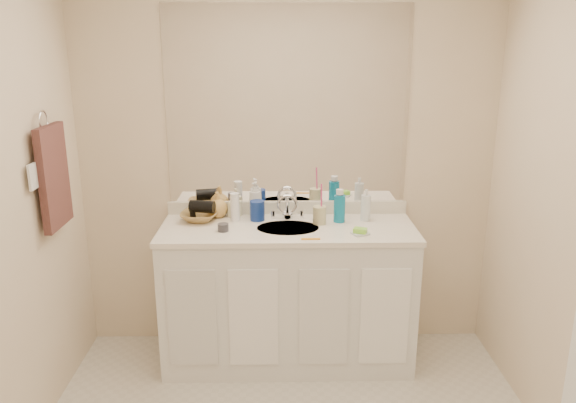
{
  "coord_description": "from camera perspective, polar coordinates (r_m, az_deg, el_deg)",
  "views": [
    {
      "loc": [
        -0.05,
        -2.15,
        1.95
      ],
      "look_at": [
        0.0,
        0.97,
        1.05
      ],
      "focal_mm": 35.0,
      "sensor_mm": 36.0,
      "label": 1
    }
  ],
  "objects": [
    {
      "name": "dark_jar",
      "position": [
        3.28,
        -6.6,
        -2.63
      ],
      "size": [
        0.08,
        0.08,
        0.04
      ],
      "primitive_type": "cylinder",
      "rotation": [
        0.0,
        0.0,
        -0.29
      ],
      "color": "#37363D",
      "rests_on": "countertop"
    },
    {
      "name": "sink_basin",
      "position": [
        3.33,
        -0.01,
        -2.86
      ],
      "size": [
        0.37,
        0.37,
        0.02
      ],
      "primitive_type": "cylinder",
      "color": "#B4AA9D",
      "rests_on": "countertop"
    },
    {
      "name": "tan_cup",
      "position": [
        3.39,
        3.22,
        -1.39
      ],
      "size": [
        0.1,
        0.1,
        0.11
      ],
      "primitive_type": "cylinder",
      "rotation": [
        0.0,
        0.0,
        0.42
      ],
      "color": "#C6BF8B",
      "rests_on": "countertop"
    },
    {
      "name": "mouthwash_bottle",
      "position": [
        3.43,
        5.24,
        -0.72
      ],
      "size": [
        0.08,
        0.08,
        0.17
      ],
      "primitive_type": "cylinder",
      "rotation": [
        0.0,
        0.0,
        -0.15
      ],
      "color": "#0D76A3",
      "rests_on": "countertop"
    },
    {
      "name": "soap_bottle_yellow",
      "position": [
        3.53,
        -7.18,
        -0.31
      ],
      "size": [
        0.13,
        0.13,
        0.16
      ],
      "primitive_type": "imported",
      "rotation": [
        0.0,
        0.0,
        0.06
      ],
      "color": "#DAA955",
      "rests_on": "countertop"
    },
    {
      "name": "hair_dryer",
      "position": [
        3.47,
        -8.71,
        -0.51
      ],
      "size": [
        0.16,
        0.11,
        0.08
      ],
      "primitive_type": "cylinder",
      "rotation": [
        0.0,
        1.57,
        -0.21
      ],
      "color": "black",
      "rests_on": "wicker_basket"
    },
    {
      "name": "green_soap",
      "position": [
        3.23,
        7.35,
        -2.93
      ],
      "size": [
        0.09,
        0.08,
        0.03
      ],
      "primitive_type": "cube",
      "rotation": [
        0.0,
        0.0,
        -0.38
      ],
      "color": "#8BE638",
      "rests_on": "soap_dish"
    },
    {
      "name": "soap_bottle_cream",
      "position": [
        3.53,
        -5.43,
        -0.37
      ],
      "size": [
        0.09,
        0.09,
        0.15
      ],
      "primitive_type": "imported",
      "rotation": [
        0.0,
        0.0,
        -0.37
      ],
      "color": "#F3F0C6",
      "rests_on": "countertop"
    },
    {
      "name": "vanity_cabinet",
      "position": [
        3.52,
        -0.01,
        -9.59
      ],
      "size": [
        1.5,
        0.55,
        0.85
      ],
      "primitive_type": "cube",
      "color": "white",
      "rests_on": "floor"
    },
    {
      "name": "towel_ring",
      "position": [
        3.19,
        -23.61,
        7.55
      ],
      "size": [
        0.01,
        0.11,
        0.11
      ],
      "primitive_type": "torus",
      "rotation": [
        0.0,
        1.57,
        0.0
      ],
      "color": "silver",
      "rests_on": "wall_left"
    },
    {
      "name": "countertop",
      "position": [
        3.35,
        -0.01,
        -2.8
      ],
      "size": [
        1.52,
        0.57,
        0.03
      ],
      "primitive_type": "cube",
      "color": "white",
      "rests_on": "vanity_cabinet"
    },
    {
      "name": "backsplash",
      "position": [
        3.58,
        -0.08,
        -0.62
      ],
      "size": [
        1.52,
        0.03,
        0.08
      ],
      "primitive_type": "cube",
      "color": "silver",
      "rests_on": "countertop"
    },
    {
      "name": "faucet",
      "position": [
        3.48,
        -0.06,
        -0.86
      ],
      "size": [
        0.02,
        0.02,
        0.11
      ],
      "primitive_type": "cylinder",
      "color": "silver",
      "rests_on": "countertop"
    },
    {
      "name": "orange_comb",
      "position": [
        3.14,
        2.32,
        -3.82
      ],
      "size": [
        0.11,
        0.02,
        0.0
      ],
      "primitive_type": "cube",
      "rotation": [
        0.0,
        0.0,
        0.02
      ],
      "color": "orange",
      "rests_on": "countertop"
    },
    {
      "name": "soap_bottle_white",
      "position": [
        3.53,
        -3.35,
        0.28
      ],
      "size": [
        0.11,
        0.11,
        0.22
      ],
      "primitive_type": "imported",
      "rotation": [
        0.0,
        0.0,
        -0.34
      ],
      "color": "silver",
      "rests_on": "countertop"
    },
    {
      "name": "wall_back",
      "position": [
        3.53,
        -0.08,
        3.81
      ],
      "size": [
        2.6,
        0.02,
        2.4
      ],
      "primitive_type": "cube",
      "color": "beige",
      "rests_on": "floor"
    },
    {
      "name": "mirror",
      "position": [
        3.46,
        -0.09,
        9.62
      ],
      "size": [
        1.48,
        0.01,
        1.2
      ],
      "primitive_type": "cube",
      "color": "white",
      "rests_on": "wall_back"
    },
    {
      "name": "hand_towel",
      "position": [
        3.23,
        -22.69,
        2.32
      ],
      "size": [
        0.04,
        0.32,
        0.55
      ],
      "primitive_type": "cube",
      "color": "#361E1D",
      "rests_on": "towel_ring"
    },
    {
      "name": "clear_pump_bottle",
      "position": [
        3.47,
        7.9,
        -0.65
      ],
      "size": [
        0.07,
        0.07,
        0.16
      ],
      "primitive_type": "cylinder",
      "rotation": [
        0.0,
        0.0,
        -0.29
      ],
      "color": "silver",
      "rests_on": "countertop"
    },
    {
      "name": "switch_plate",
      "position": [
        3.05,
        -24.51,
        2.31
      ],
      "size": [
        0.01,
        0.08,
        0.13
      ],
      "primitive_type": "cube",
      "color": "white",
      "rests_on": "wall_left"
    },
    {
      "name": "blue_mug",
      "position": [
        3.45,
        -3.13,
        -0.93
      ],
      "size": [
        0.1,
        0.1,
        0.12
      ],
      "primitive_type": "cylinder",
      "rotation": [
        0.0,
        0.0,
        -0.13
      ],
      "color": "navy",
      "rests_on": "countertop"
    },
    {
      "name": "soap_dish",
      "position": [
        3.24,
        7.33,
        -3.25
      ],
      "size": [
        0.11,
        0.1,
        0.01
      ],
      "primitive_type": "cube",
      "rotation": [
        0.0,
        0.0,
        0.43
      ],
      "color": "silver",
      "rests_on": "countertop"
    },
    {
      "name": "wicker_basket",
      "position": [
        3.49,
        -9.0,
        -1.5
      ],
      "size": [
        0.25,
        0.25,
        0.06
      ],
      "primitive_type": "imported",
      "rotation": [
        0.0,
        0.0,
        -0.12
      ],
      "color": "olive",
      "rests_on": "countertop"
    },
    {
      "name": "toothbrush",
      "position": [
        3.36,
        3.42,
        0.18
      ],
      "size": [
        0.02,
        0.04,
        0.2
      ],
      "primitive_type": "cylinder",
      "rotation": [
        0.14,
        0.0,
        -0.2
      ],
      "color": "#E33B80",
      "rests_on": "tan_cup"
    },
    {
      "name": "extra_white_bottle",
      "position": [
        3.44,
        -5.41,
        -0.57
      ],
      "size": [
        0.07,
        0.07,
        0.18
      ],
      "primitive_type": "cylinder",
      "rotation": [
        0.0,
        0.0,
        -0.32
      ],
      "color": "white",
      "rests_on": "countertop"
    }
  ]
}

